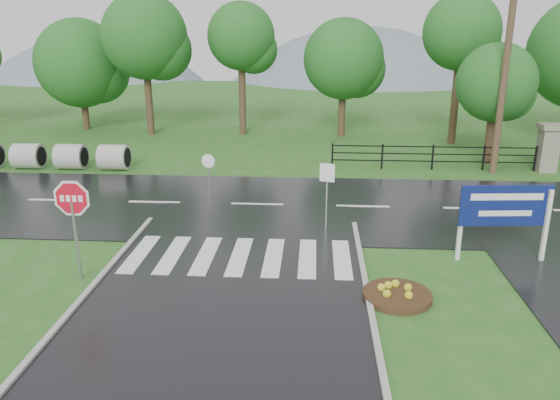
{
  "coord_description": "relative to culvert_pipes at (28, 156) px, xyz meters",
  "views": [
    {
      "loc": [
        2.14,
        -9.69,
        6.5
      ],
      "look_at": [
        1.13,
        6.0,
        1.5
      ],
      "focal_mm": 35.0,
      "sensor_mm": 36.0,
      "label": 1
    }
  ],
  "objects": [
    {
      "name": "main_road",
      "position": [
        11.55,
        -5.0,
        -0.6
      ],
      "size": [
        90.0,
        8.0,
        0.04
      ],
      "primitive_type": "cube",
      "color": "black",
      "rests_on": "ground"
    },
    {
      "name": "pillar_west",
      "position": [
        24.55,
        1.0,
        0.58
      ],
      "size": [
        1.0,
        1.0,
        2.24
      ],
      "color": "gray",
      "rests_on": "ground"
    },
    {
      "name": "estate_billboard",
      "position": [
        19.12,
        -9.7,
        0.97
      ],
      "size": [
        2.6,
        0.29,
        2.28
      ],
      "color": "silver",
      "rests_on": "ground"
    },
    {
      "name": "utility_pole_east",
      "position": [
        22.01,
        0.5,
        4.07
      ],
      "size": [
        1.62,
        0.43,
        9.18
      ],
      "color": "#473523",
      "rests_on": "ground"
    },
    {
      "name": "ground",
      "position": [
        11.55,
        -15.0,
        -0.6
      ],
      "size": [
        120.0,
        120.0,
        0.0
      ],
      "primitive_type": "plane",
      "color": "#285B1E",
      "rests_on": "ground"
    },
    {
      "name": "reg_sign_round",
      "position": [
        9.89,
        -5.81,
        0.77
      ],
      "size": [
        0.5,
        0.12,
        2.16
      ],
      "color": "#939399",
      "rests_on": "ground"
    },
    {
      "name": "crosswalk",
      "position": [
        11.55,
        -10.0,
        -0.54
      ],
      "size": [
        6.5,
        2.8,
        0.02
      ],
      "color": "silver",
      "rests_on": "ground"
    },
    {
      "name": "reg_sign_small",
      "position": [
        14.12,
        -7.36,
        0.99
      ],
      "size": [
        0.49,
        0.16,
        2.26
      ],
      "color": "#939399",
      "rests_on": "ground"
    },
    {
      "name": "walkway",
      "position": [
        20.05,
        -11.0,
        -0.6
      ],
      "size": [
        2.2,
        11.0,
        0.04
      ],
      "primitive_type": "cube",
      "color": "black",
      "rests_on": "ground"
    },
    {
      "name": "hills",
      "position": [
        15.04,
        50.0,
        -16.14
      ],
      "size": [
        102.0,
        48.0,
        48.0
      ],
      "color": "slate",
      "rests_on": "ground"
    },
    {
      "name": "fence_west",
      "position": [
        19.3,
        1.0,
        0.12
      ],
      "size": [
        9.58,
        0.08,
        1.2
      ],
      "color": "black",
      "rests_on": "ground"
    },
    {
      "name": "culvert_pipes",
      "position": [
        0.0,
        0.0,
        0.0
      ],
      "size": [
        9.7,
        1.2,
        1.2
      ],
      "color": "#9E9B93",
      "rests_on": "ground"
    },
    {
      "name": "stop_sign",
      "position": [
        7.46,
        -11.66,
        1.43
      ],
      "size": [
        1.31,
        0.07,
        2.93
      ],
      "color": "#939399",
      "rests_on": "ground"
    },
    {
      "name": "flower_bed",
      "position": [
        15.83,
        -12.27,
        -0.47
      ],
      "size": [
        1.72,
        1.72,
        0.34
      ],
      "color": "#332111",
      "rests_on": "ground"
    },
    {
      "name": "treeline",
      "position": [
        12.55,
        9.0,
        -0.6
      ],
      "size": [
        83.2,
        5.2,
        10.0
      ],
      "color": "#1B591E",
      "rests_on": "ground"
    },
    {
      "name": "entrance_tree_left",
      "position": [
        22.33,
        2.5,
        3.33
      ],
      "size": [
        3.77,
        3.77,
        5.85
      ],
      "color": "#3D2B1C",
      "rests_on": "ground"
    }
  ]
}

